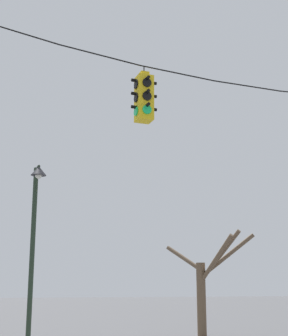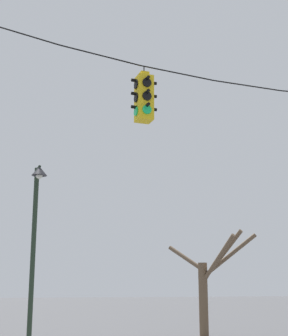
# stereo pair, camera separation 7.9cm
# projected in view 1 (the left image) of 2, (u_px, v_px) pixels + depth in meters

# --- Properties ---
(span_wire) EXTENTS (12.64, 0.03, 0.57)m
(span_wire) POSITION_uv_depth(u_px,v_px,m) (247.00, 79.00, 12.21)
(span_wire) COLOR black
(traffic_light_near_right_pole) EXTENTS (0.58, 0.58, 1.27)m
(traffic_light_near_right_pole) POSITION_uv_depth(u_px,v_px,m) (144.00, 98.00, 11.12)
(traffic_light_near_right_pole) COLOR yellow
(street_lamp) EXTENTS (0.38, 0.67, 4.76)m
(street_lamp) POSITION_uv_depth(u_px,v_px,m) (34.00, 229.00, 12.54)
(street_lamp) COLOR #233323
(street_lamp) RESTS_ON ground_plane
(bare_tree) EXTENTS (2.74, 3.06, 4.00)m
(bare_tree) POSITION_uv_depth(u_px,v_px,m) (206.00, 282.00, 20.08)
(bare_tree) COLOR brown
(bare_tree) RESTS_ON ground_plane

